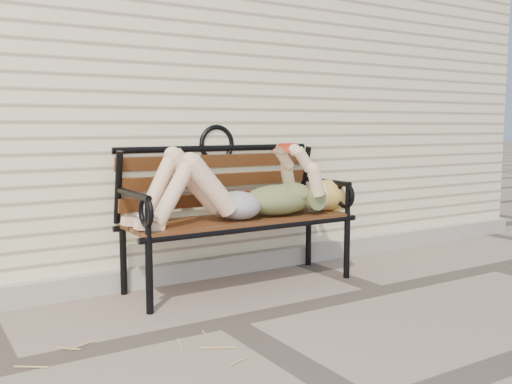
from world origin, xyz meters
TOP-DOWN VIEW (x-y plane):
  - ground at (0.00, 0.00)m, footprint 80.00×80.00m
  - house_wall at (0.00, 3.00)m, footprint 8.00×4.00m
  - foundation_strip at (0.00, 0.97)m, footprint 8.00×0.10m
  - garden_bench at (0.46, 0.75)m, footprint 1.81×0.72m
  - reading_woman at (0.48, 0.61)m, footprint 1.71×0.39m

SIDE VIEW (x-z plane):
  - ground at x=0.00m, z-range 0.00..0.00m
  - foundation_strip at x=0.00m, z-range 0.00..0.15m
  - garden_bench at x=0.46m, z-range 0.07..1.25m
  - reading_woman at x=0.48m, z-range 0.43..0.97m
  - house_wall at x=0.00m, z-range 0.00..3.00m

